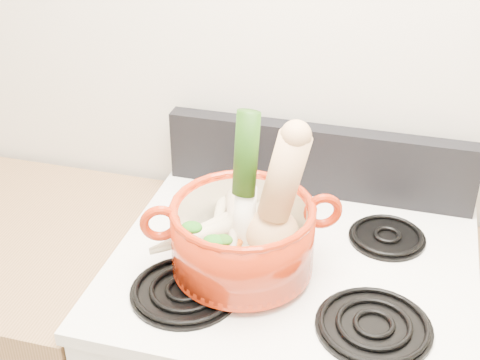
# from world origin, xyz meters

# --- Properties ---
(wall_back) EXTENTS (3.50, 0.02, 2.60)m
(wall_back) POSITION_xyz_m (0.00, 1.75, 1.30)
(wall_back) COLOR silver
(wall_back) RESTS_ON floor
(cooktop) EXTENTS (0.78, 0.67, 0.03)m
(cooktop) POSITION_xyz_m (0.00, 1.40, 0.93)
(cooktop) COLOR white
(cooktop) RESTS_ON stove_body
(control_backsplash) EXTENTS (0.76, 0.05, 0.18)m
(control_backsplash) POSITION_xyz_m (0.00, 1.70, 1.04)
(control_backsplash) COLOR black
(control_backsplash) RESTS_ON cooktop
(burner_front_left) EXTENTS (0.22, 0.22, 0.02)m
(burner_front_left) POSITION_xyz_m (-0.19, 1.24, 0.96)
(burner_front_left) COLOR black
(burner_front_left) RESTS_ON cooktop
(burner_front_right) EXTENTS (0.22, 0.22, 0.02)m
(burner_front_right) POSITION_xyz_m (0.19, 1.24, 0.96)
(burner_front_right) COLOR black
(burner_front_right) RESTS_ON cooktop
(burner_back_left) EXTENTS (0.17, 0.17, 0.02)m
(burner_back_left) POSITION_xyz_m (-0.19, 1.54, 0.96)
(burner_back_left) COLOR black
(burner_back_left) RESTS_ON cooktop
(burner_back_right) EXTENTS (0.17, 0.17, 0.02)m
(burner_back_right) POSITION_xyz_m (0.19, 1.54, 0.96)
(burner_back_right) COLOR black
(burner_back_right) RESTS_ON cooktop
(dutch_oven) EXTENTS (0.39, 0.39, 0.15)m
(dutch_oven) POSITION_xyz_m (-0.10, 1.34, 1.04)
(dutch_oven) COLOR #A6240A
(dutch_oven) RESTS_ON burner_front_left
(pot_handle_left) EXTENTS (0.08, 0.05, 0.08)m
(pot_handle_left) POSITION_xyz_m (-0.25, 1.27, 1.09)
(pot_handle_left) COLOR #A6240A
(pot_handle_left) RESTS_ON dutch_oven
(pot_handle_right) EXTENTS (0.08, 0.05, 0.08)m
(pot_handle_right) POSITION_xyz_m (0.06, 1.40, 1.09)
(pot_handle_right) COLOR #A6240A
(pot_handle_right) RESTS_ON dutch_oven
(squash) EXTENTS (0.20, 0.16, 0.30)m
(squash) POSITION_xyz_m (-0.04, 1.36, 1.14)
(squash) COLOR tan
(squash) RESTS_ON dutch_oven
(leek) EXTENTS (0.06, 0.10, 0.32)m
(leek) POSITION_xyz_m (-0.10, 1.36, 1.16)
(leek) COLOR white
(leek) RESTS_ON dutch_oven
(ginger) EXTENTS (0.07, 0.05, 0.04)m
(ginger) POSITION_xyz_m (-0.07, 1.42, 1.02)
(ginger) COLOR tan
(ginger) RESTS_ON dutch_oven
(parsnip_0) EXTENTS (0.16, 0.22, 0.06)m
(parsnip_0) POSITION_xyz_m (-0.14, 1.37, 1.02)
(parsnip_0) COLOR beige
(parsnip_0) RESTS_ON dutch_oven
(parsnip_1) EXTENTS (0.21, 0.18, 0.07)m
(parsnip_1) POSITION_xyz_m (-0.19, 1.35, 1.03)
(parsnip_1) COLOR beige
(parsnip_1) RESTS_ON dutch_oven
(parsnip_2) EXTENTS (0.05, 0.18, 0.05)m
(parsnip_2) POSITION_xyz_m (-0.12, 1.39, 1.03)
(parsnip_2) COLOR beige
(parsnip_2) RESTS_ON dutch_oven
(parsnip_3) EXTENTS (0.19, 0.15, 0.06)m
(parsnip_3) POSITION_xyz_m (-0.19, 1.32, 1.04)
(parsnip_3) COLOR beige
(parsnip_3) RESTS_ON dutch_oven
(parsnip_4) EXTENTS (0.06, 0.22, 0.06)m
(parsnip_4) POSITION_xyz_m (-0.17, 1.41, 1.04)
(parsnip_4) COLOR beige
(parsnip_4) RESTS_ON dutch_oven
(parsnip_5) EXTENTS (0.11, 0.25, 0.07)m
(parsnip_5) POSITION_xyz_m (-0.13, 1.38, 1.05)
(parsnip_5) COLOR beige
(parsnip_5) RESTS_ON dutch_oven
(carrot_0) EXTENTS (0.06, 0.15, 0.04)m
(carrot_0) POSITION_xyz_m (-0.12, 1.29, 1.01)
(carrot_0) COLOR #BE5109
(carrot_0) RESTS_ON dutch_oven
(carrot_1) EXTENTS (0.11, 0.14, 0.04)m
(carrot_1) POSITION_xyz_m (-0.13, 1.31, 1.02)
(carrot_1) COLOR #C24109
(carrot_1) RESTS_ON dutch_oven
(carrot_2) EXTENTS (0.06, 0.18, 0.05)m
(carrot_2) POSITION_xyz_m (-0.11, 1.30, 1.03)
(carrot_2) COLOR #BD4209
(carrot_2) RESTS_ON dutch_oven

